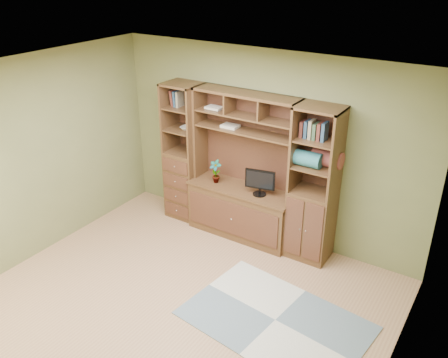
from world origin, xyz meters
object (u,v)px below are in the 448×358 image
Objects in this scene: center_hutch at (242,169)px; monitor at (260,178)px; left_tower at (184,152)px; right_tower at (314,186)px.

monitor is at bearing -6.60° from center_hutch.
center_hutch is at bearing -2.29° from left_tower.
left_tower reaches higher than monitor.
left_tower is at bearing 180.00° from right_tower.
right_tower reaches higher than monitor.
left_tower is 1.31m from monitor.
monitor is at bearing -174.07° from right_tower.
center_hutch is at bearing -177.77° from right_tower.
center_hutch is 1.03m from right_tower.
left_tower is 4.13× the size of monitor.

